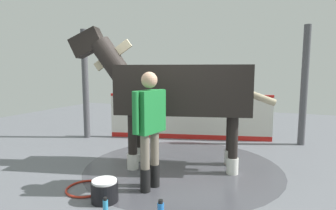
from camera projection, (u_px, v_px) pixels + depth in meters
ground_plane at (173, 171)px, 4.81m from camera, size 16.00×16.00×0.02m
wet_patch at (182, 166)px, 5.00m from camera, size 3.54×3.54×0.00m
barrier_wall at (189, 118)px, 7.00m from camera, size 1.09×4.02×1.16m
roof_post_near at (85, 85)px, 7.04m from camera, size 0.16×0.16×2.79m
roof_post_far at (304, 86)px, 6.34m from camera, size 0.16×0.16×2.79m
horse at (176, 90)px, 4.85m from camera, size 1.38×3.60×2.53m
handler at (150, 122)px, 3.93m from camera, size 0.68×0.32×1.73m
wash_bucket at (105, 191)px, 3.66m from camera, size 0.36×0.36×0.29m
bottle_shampoo at (105, 206)px, 3.33m from camera, size 0.06×0.06×0.21m
bottle_spray at (161, 210)px, 3.23m from camera, size 0.08×0.08×0.23m
hose_coil at (87, 188)px, 4.03m from camera, size 0.61×0.61×0.03m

